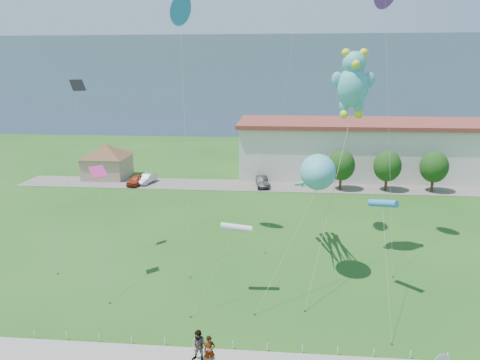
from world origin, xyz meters
name	(u,v)px	position (x,y,z in m)	size (l,w,h in m)	color
ground	(251,336)	(0.00, 0.00, 0.00)	(160.00, 160.00, 0.00)	#1D4B15
parking_strip	(266,186)	(0.00, 35.00, 0.03)	(70.00, 6.00, 0.06)	#59544C
hill_ridge	(274,81)	(0.00, 120.00, 12.50)	(160.00, 50.00, 25.00)	slate
pavilion	(107,158)	(-24.00, 38.00, 3.02)	(9.20, 9.20, 5.00)	tan
warehouse	(439,149)	(26.00, 44.00, 4.12)	(61.00, 15.00, 8.20)	beige
rope_fence	(250,346)	(0.00, -1.30, 0.25)	(26.05, 0.05, 0.50)	white
tree_near	(341,165)	(10.00, 34.00, 3.39)	(3.60, 3.60, 5.47)	#3F2B19
tree_mid	(387,166)	(16.00, 34.00, 3.39)	(3.60, 3.60, 5.47)	#3F2B19
tree_far	(434,167)	(22.00, 34.00, 3.39)	(3.60, 3.60, 5.47)	#3F2B19
pedestrian_left	(209,351)	(-2.09, -2.88, 0.96)	(0.63, 0.41, 1.72)	gray
pedestrian_right	(199,346)	(-2.71, -2.63, 1.04)	(0.91, 0.71, 1.87)	gray
parked_car_red	(136,180)	(-18.26, 34.01, 0.75)	(1.63, 4.04, 1.38)	#992B12
parked_car_silver	(147,179)	(-17.08, 34.94, 0.72)	(1.39, 3.98, 1.31)	#B9B9C0
parked_car_black	(262,182)	(-0.59, 34.50, 0.76)	(1.49, 4.28, 1.41)	black
octopus_kite	(316,178)	(4.41, 10.06, 7.50)	(5.71, 13.62, 9.67)	teal
teddy_bear_kite	(353,82)	(7.27, 12.90, 14.79)	(5.63, 11.00, 17.36)	teal
small_kite_purple	(386,2)	(10.02, 15.95, 21.17)	(1.80, 8.30, 22.49)	purple
small_kite_cyan	(383,204)	(8.72, 6.22, 6.70)	(0.74, 7.58, 7.18)	#2C7DCA
small_kite_blue	(181,17)	(-7.25, 16.12, 20.16)	(3.06, 9.98, 21.44)	blue
small_kite_white	(236,228)	(-1.42, 5.22, 4.97)	(2.99, 4.71, 5.44)	silver
small_kite_pink	(99,184)	(-11.65, 6.55, 7.60)	(2.51, 4.73, 8.86)	#CA2C78
small_kite_black	(75,109)	(-15.17, 11.19, 12.66)	(1.40, 5.67, 14.94)	black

